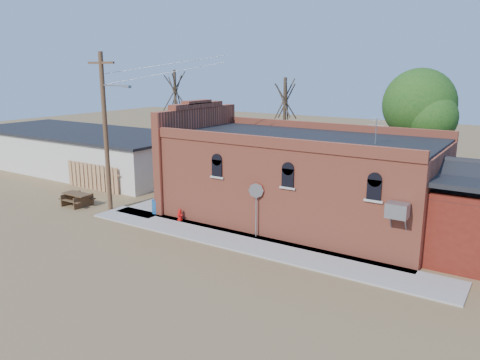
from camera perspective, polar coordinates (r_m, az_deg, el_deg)
The scene contains 14 objects.
ground at distance 22.41m, azimuth -3.58°, elevation -7.74°, with size 120.00×120.00×0.00m, color olive.
sidewalk_south at distance 22.30m, azimuth 0.93°, elevation -7.71°, with size 19.00×2.20×0.08m, color #9E9991.
sidewalk_west at distance 30.59m, azimuth -6.39°, elevation -1.91°, with size 2.60×10.00×0.08m, color #9E9991.
brick_bar at distance 25.41m, azimuth 6.74°, elevation 0.27°, with size 16.40×7.97×6.30m.
storage_building at distance 40.59m, azimuth -18.67°, elevation 3.50°, with size 20.40×8.40×3.17m.
wood_fence at distance 33.39m, azimuth -17.53°, elevation 0.36°, with size 5.20×0.10×1.80m, color #A16749, non-canonical shape.
utility_pole at distance 27.57m, azimuth -16.02°, elevation 6.01°, with size 3.12×0.26×9.00m.
tree_bare_near at distance 33.62m, azimuth 5.50°, elevation 9.73°, with size 2.80×2.80×7.65m.
tree_bare_far at distance 40.64m, azimuth -7.93°, elevation 10.85°, with size 2.80×2.80×8.16m.
tree_leafy at distance 31.01m, azimuth 21.01°, elevation 8.57°, with size 4.40×4.40×8.15m.
fire_hydrant at distance 25.52m, azimuth -7.35°, elevation -4.21°, with size 0.38×0.37×0.64m.
stop_sign at distance 22.41m, azimuth 2.00°, elevation -1.93°, with size 0.69×0.36×2.69m.
trash_barrel at distance 26.96m, azimuth -10.15°, elevation -3.20°, with size 0.51×0.51×0.78m, color #1A4F84.
picnic_table at distance 29.88m, azimuth -19.24°, elevation -2.04°, with size 1.87×1.45×0.77m.
Camera 1 is at (12.52, -16.74, 8.06)m, focal length 35.00 mm.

